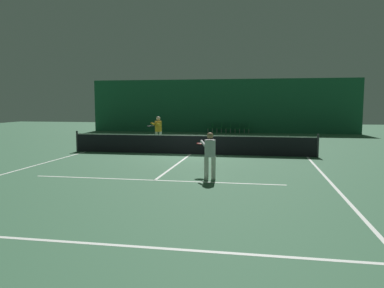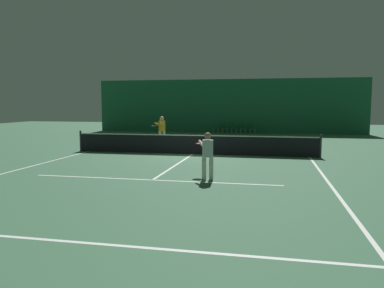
{
  "view_description": "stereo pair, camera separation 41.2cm",
  "coord_description": "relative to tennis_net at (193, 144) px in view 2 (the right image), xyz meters",
  "views": [
    {
      "loc": [
        3.26,
        -17.82,
        2.43
      ],
      "look_at": [
        0.69,
        -3.47,
        0.88
      ],
      "focal_mm": 35.0,
      "sensor_mm": 36.0,
      "label": 1
    },
    {
      "loc": [
        3.67,
        -17.74,
        2.43
      ],
      "look_at": [
        0.69,
        -3.47,
        0.88
      ],
      "focal_mm": 35.0,
      "sensor_mm": 36.0,
      "label": 2
    }
  ],
  "objects": [
    {
      "name": "court_line_baseline_far",
      "position": [
        0.0,
        11.9,
        -0.51
      ],
      "size": [
        11.0,
        0.1,
        0.0
      ],
      "color": "white",
      "rests_on": "ground"
    },
    {
      "name": "court_line_sideline_right",
      "position": [
        5.5,
        0.0,
        -0.51
      ],
      "size": [
        0.1,
        23.8,
        0.0
      ],
      "color": "white",
      "rests_on": "ground"
    },
    {
      "name": "court_line_baseline_near",
      "position": [
        0.0,
        -11.9,
        -0.51
      ],
      "size": [
        11.0,
        0.1,
        0.0
      ],
      "color": "white",
      "rests_on": "ground"
    },
    {
      "name": "backdrop_curtain",
      "position": [
        0.0,
        14.36,
        1.77
      ],
      "size": [
        23.0,
        0.12,
        4.56
      ],
      "color": "#1E5B3D",
      "rests_on": "ground"
    },
    {
      "name": "player_near",
      "position": [
        1.71,
        -5.93,
        0.38
      ],
      "size": [
        0.86,
        1.31,
        1.53
      ],
      "rotation": [
        0.0,
        0.0,
        2.01
      ],
      "color": "beige",
      "rests_on": "ground"
    },
    {
      "name": "courtside_chair_2",
      "position": [
        0.79,
        13.81,
        -0.03
      ],
      "size": [
        0.44,
        0.44,
        0.84
      ],
      "rotation": [
        0.0,
        0.0,
        -1.57
      ],
      "color": "#99999E",
      "rests_on": "ground"
    },
    {
      "name": "court_line_service_far",
      "position": [
        0.0,
        6.4,
        -0.51
      ],
      "size": [
        8.25,
        0.1,
        0.0
      ],
      "color": "white",
      "rests_on": "ground"
    },
    {
      "name": "tennis_net",
      "position": [
        0.0,
        0.0,
        0.0
      ],
      "size": [
        12.0,
        0.1,
        1.07
      ],
      "color": "black",
      "rests_on": "ground"
    },
    {
      "name": "player_far",
      "position": [
        -2.54,
        3.28,
        0.49
      ],
      "size": [
        0.65,
        1.42,
        1.73
      ],
      "rotation": [
        0.0,
        0.0,
        -1.78
      ],
      "color": "beige",
      "rests_on": "ground"
    },
    {
      "name": "courtside_chair_4",
      "position": [
        2.33,
        13.81,
        -0.03
      ],
      "size": [
        0.44,
        0.44,
        0.84
      ],
      "rotation": [
        0.0,
        0.0,
        -1.57
      ],
      "color": "#99999E",
      "rests_on": "ground"
    },
    {
      "name": "courtside_chair_1",
      "position": [
        0.02,
        13.81,
        -0.03
      ],
      "size": [
        0.44,
        0.44,
        0.84
      ],
      "rotation": [
        0.0,
        0.0,
        -1.57
      ],
      "color": "#99999E",
      "rests_on": "ground"
    },
    {
      "name": "court_line_service_near",
      "position": [
        0.0,
        -6.4,
        -0.51
      ],
      "size": [
        8.25,
        0.1,
        0.0
      ],
      "color": "white",
      "rests_on": "ground"
    },
    {
      "name": "ground_plane",
      "position": [
        0.0,
        0.0,
        -0.51
      ],
      "size": [
        60.0,
        60.0,
        0.0
      ],
      "primitive_type": "plane",
      "color": "#386647"
    },
    {
      "name": "court_line_centre",
      "position": [
        0.0,
        0.0,
        -0.51
      ],
      "size": [
        0.1,
        12.8,
        0.0
      ],
      "color": "white",
      "rests_on": "ground"
    },
    {
      "name": "courtside_chair_3",
      "position": [
        1.56,
        13.81,
        -0.03
      ],
      "size": [
        0.44,
        0.44,
        0.84
      ],
      "rotation": [
        0.0,
        0.0,
        -1.57
      ],
      "color": "#99999E",
      "rests_on": "ground"
    },
    {
      "name": "courtside_chair_0",
      "position": [
        -0.75,
        13.81,
        -0.03
      ],
      "size": [
        0.44,
        0.44,
        0.84
      ],
      "rotation": [
        0.0,
        0.0,
        -1.57
      ],
      "color": "#99999E",
      "rests_on": "ground"
    },
    {
      "name": "court_line_sideline_left",
      "position": [
        -5.5,
        0.0,
        -0.51
      ],
      "size": [
        0.1,
        23.8,
        0.0
      ],
      "color": "white",
      "rests_on": "ground"
    }
  ]
}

